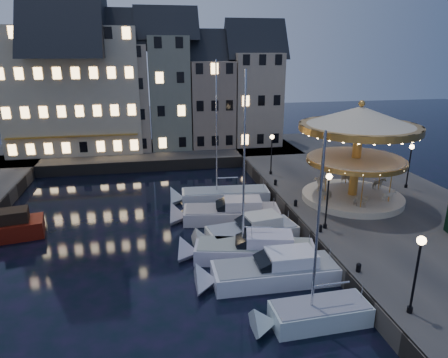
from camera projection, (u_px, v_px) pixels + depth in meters
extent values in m
plane|color=black|center=(231.00, 260.00, 27.37)|extent=(160.00, 160.00, 0.00)
cube|color=#474442|center=(373.00, 205.00, 35.23)|extent=(16.00, 56.00, 1.30)
cube|color=#474442|center=(128.00, 155.00, 51.94)|extent=(44.00, 12.00, 1.30)
cube|color=#47423A|center=(286.00, 211.00, 33.83)|extent=(0.15, 44.00, 1.30)
cube|color=#47423A|center=(143.00, 167.00, 46.68)|extent=(48.00, 0.15, 1.30)
cylinder|color=black|center=(410.00, 310.00, 19.78)|extent=(0.28, 0.28, 0.30)
cylinder|color=black|center=(415.00, 279.00, 19.23)|extent=(0.12, 0.12, 3.80)
sphere|color=#FFD18C|center=(422.00, 241.00, 18.60)|extent=(0.44, 0.44, 0.44)
cylinder|color=black|center=(325.00, 226.00, 29.12)|extent=(0.28, 0.28, 0.30)
cylinder|color=black|center=(327.00, 204.00, 28.58)|extent=(0.12, 0.12, 3.80)
sphere|color=#FFD18C|center=(329.00, 177.00, 27.94)|extent=(0.44, 0.44, 0.44)
cylinder|color=black|center=(271.00, 173.00, 41.74)|extent=(0.28, 0.28, 0.30)
cylinder|color=black|center=(271.00, 156.00, 41.19)|extent=(0.12, 0.12, 3.80)
sphere|color=#FFD18C|center=(272.00, 137.00, 40.56)|extent=(0.44, 0.44, 0.44)
cylinder|color=black|center=(406.00, 186.00, 37.64)|extent=(0.28, 0.28, 0.30)
cylinder|color=black|center=(409.00, 168.00, 37.10)|extent=(0.12, 0.12, 3.80)
sphere|color=#FFD18C|center=(412.00, 147.00, 36.46)|extent=(0.44, 0.44, 0.44)
cylinder|color=black|center=(358.00, 268.00, 23.39)|extent=(0.28, 0.28, 0.40)
sphere|color=black|center=(359.00, 265.00, 23.32)|extent=(0.30, 0.30, 0.30)
cylinder|color=black|center=(320.00, 229.00, 28.53)|extent=(0.28, 0.28, 0.40)
sphere|color=black|center=(320.00, 226.00, 28.46)|extent=(0.30, 0.30, 0.30)
cylinder|color=black|center=(296.00, 204.00, 33.21)|extent=(0.28, 0.28, 0.40)
sphere|color=black|center=(296.00, 201.00, 33.14)|extent=(0.30, 0.30, 0.30)
cylinder|color=black|center=(275.00, 183.00, 38.35)|extent=(0.28, 0.28, 0.40)
sphere|color=black|center=(276.00, 181.00, 38.28)|extent=(0.30, 0.30, 0.30)
cube|color=gray|center=(31.00, 108.00, 49.89)|extent=(5.00, 8.00, 11.00)
cube|color=slate|center=(76.00, 102.00, 50.69)|extent=(5.60, 8.00, 12.00)
cube|color=tan|center=(124.00, 97.00, 51.59)|extent=(6.20, 8.00, 13.00)
cube|color=gray|center=(169.00, 93.00, 52.44)|extent=(5.00, 8.00, 14.00)
cube|color=gray|center=(210.00, 103.00, 53.86)|extent=(5.60, 8.00, 11.00)
cube|color=tan|center=(253.00, 99.00, 54.77)|extent=(6.20, 8.00, 12.00)
cube|color=beige|center=(75.00, 90.00, 50.23)|extent=(16.00, 9.00, 15.00)
cube|color=silver|center=(320.00, 315.00, 20.92)|extent=(5.22, 2.15, 1.30)
cube|color=gray|center=(321.00, 305.00, 20.71)|extent=(4.96, 1.99, 0.10)
cylinder|color=silver|center=(318.00, 226.00, 19.21)|extent=(0.14, 0.14, 9.03)
cube|color=white|center=(275.00, 274.00, 24.73)|extent=(7.83, 2.67, 1.30)
cube|color=gray|center=(276.00, 265.00, 24.53)|extent=(7.44, 2.46, 0.10)
cube|color=white|center=(291.00, 257.00, 24.55)|extent=(2.98, 1.98, 0.80)
cube|color=black|center=(266.00, 261.00, 24.32)|extent=(1.31, 1.83, 0.99)
cube|color=silver|center=(254.00, 253.00, 27.29)|extent=(8.45, 4.16, 1.30)
cube|color=gray|center=(255.00, 244.00, 27.08)|extent=(8.02, 3.88, 0.10)
cube|color=silver|center=(269.00, 239.00, 26.91)|extent=(3.41, 2.44, 0.80)
cube|color=black|center=(245.00, 240.00, 27.01)|extent=(1.68, 1.93, 1.01)
cylinder|color=silver|center=(244.00, 167.00, 25.43)|extent=(0.14, 0.14, 10.94)
cube|color=silver|center=(252.00, 235.00, 30.04)|extent=(7.03, 3.61, 1.30)
cube|color=gray|center=(252.00, 226.00, 29.83)|extent=(6.67, 3.36, 0.10)
cube|color=silver|center=(262.00, 220.00, 29.96)|extent=(2.83, 2.31, 0.80)
cube|color=black|center=(246.00, 223.00, 29.55)|extent=(1.42, 1.96, 0.92)
cube|color=silver|center=(231.00, 216.00, 33.49)|extent=(8.21, 3.69, 1.30)
cube|color=gray|center=(231.00, 208.00, 33.28)|extent=(7.79, 3.43, 0.10)
cube|color=silver|center=(243.00, 203.00, 33.19)|extent=(3.25, 2.37, 0.80)
cube|color=black|center=(224.00, 205.00, 33.15)|extent=(1.55, 2.01, 1.00)
cube|color=silver|center=(225.00, 196.00, 37.81)|extent=(8.29, 2.94, 1.30)
cube|color=gray|center=(225.00, 190.00, 37.60)|extent=(7.87, 2.72, 0.10)
cylinder|color=silver|center=(216.00, 133.00, 35.82)|extent=(0.14, 0.14, 10.97)
cube|color=black|center=(14.00, 216.00, 30.18)|extent=(2.32, 2.02, 0.93)
cylinder|color=beige|center=(352.00, 197.00, 34.50)|extent=(8.51, 8.51, 0.53)
cylinder|color=gold|center=(356.00, 157.00, 33.40)|extent=(0.74, 0.74, 6.60)
cylinder|color=beige|center=(356.00, 158.00, 33.43)|extent=(7.87, 7.87, 0.19)
cylinder|color=gold|center=(356.00, 161.00, 33.49)|extent=(8.17, 8.17, 0.37)
cone|color=beige|center=(360.00, 117.00, 32.35)|extent=(9.79, 9.79, 1.70)
cylinder|color=gold|center=(359.00, 128.00, 32.63)|extent=(9.79, 9.79, 0.53)
sphere|color=gold|center=(362.00, 103.00, 32.02)|extent=(0.53, 0.53, 0.53)
imported|color=beige|center=(378.00, 183.00, 35.58)|extent=(1.78, 1.28, 1.06)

